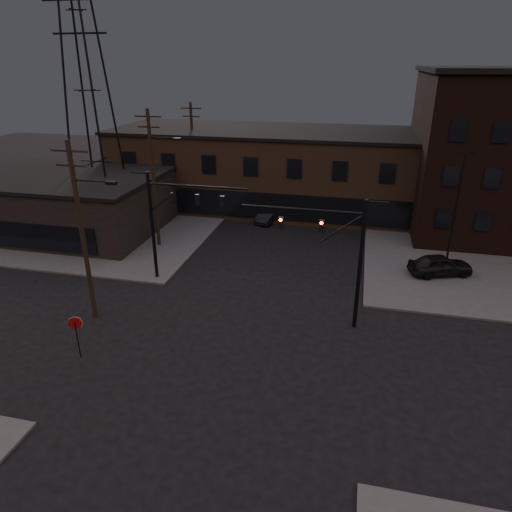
{
  "coord_description": "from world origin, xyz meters",
  "views": [
    {
      "loc": [
        6.05,
        -20.05,
        14.93
      ],
      "look_at": [
        0.06,
        5.82,
        3.5
      ],
      "focal_mm": 32.0,
      "sensor_mm": 36.0,
      "label": 1
    }
  ],
  "objects_px": {
    "parked_car_lot_a": "(440,265)",
    "parked_car_lot_b": "(463,221)",
    "traffic_signal_near": "(341,250)",
    "traffic_signal_far": "(168,215)",
    "car_crossing": "(269,214)",
    "stop_sign": "(76,327)"
  },
  "relations": [
    {
      "from": "parked_car_lot_b",
      "to": "stop_sign",
      "type": "bearing_deg",
      "value": 142.0
    },
    {
      "from": "traffic_signal_far",
      "to": "parked_car_lot_a",
      "type": "height_order",
      "value": "traffic_signal_far"
    },
    {
      "from": "parked_car_lot_a",
      "to": "car_crossing",
      "type": "bearing_deg",
      "value": 37.68
    },
    {
      "from": "traffic_signal_near",
      "to": "parked_car_lot_a",
      "type": "bearing_deg",
      "value": 50.43
    },
    {
      "from": "traffic_signal_near",
      "to": "car_crossing",
      "type": "relative_size",
      "value": 1.89
    },
    {
      "from": "parked_car_lot_a",
      "to": "parked_car_lot_b",
      "type": "xyz_separation_m",
      "value": [
        3.52,
        11.53,
        -0.16
      ]
    },
    {
      "from": "traffic_signal_near",
      "to": "car_crossing",
      "type": "bearing_deg",
      "value": 113.38
    },
    {
      "from": "traffic_signal_near",
      "to": "parked_car_lot_a",
      "type": "distance_m",
      "value": 11.83
    },
    {
      "from": "parked_car_lot_a",
      "to": "parked_car_lot_b",
      "type": "bearing_deg",
      "value": -36.45
    },
    {
      "from": "traffic_signal_far",
      "to": "traffic_signal_near",
      "type": "bearing_deg",
      "value": -16.17
    },
    {
      "from": "traffic_signal_far",
      "to": "stop_sign",
      "type": "relative_size",
      "value": 3.23
    },
    {
      "from": "car_crossing",
      "to": "parked_car_lot_a",
      "type": "bearing_deg",
      "value": -22.75
    },
    {
      "from": "traffic_signal_far",
      "to": "car_crossing",
      "type": "height_order",
      "value": "traffic_signal_far"
    },
    {
      "from": "traffic_signal_near",
      "to": "traffic_signal_far",
      "type": "xyz_separation_m",
      "value": [
        -12.07,
        3.5,
        0.08
      ]
    },
    {
      "from": "stop_sign",
      "to": "parked_car_lot_b",
      "type": "distance_m",
      "value": 35.82
    },
    {
      "from": "parked_car_lot_a",
      "to": "stop_sign",
      "type": "bearing_deg",
      "value": 106.9
    },
    {
      "from": "parked_car_lot_a",
      "to": "car_crossing",
      "type": "xyz_separation_m",
      "value": [
        -14.99,
        9.67,
        -0.24
      ]
    },
    {
      "from": "traffic_signal_near",
      "to": "parked_car_lot_b",
      "type": "height_order",
      "value": "traffic_signal_near"
    },
    {
      "from": "parked_car_lot_a",
      "to": "car_crossing",
      "type": "relative_size",
      "value": 1.09
    },
    {
      "from": "stop_sign",
      "to": "parked_car_lot_b",
      "type": "height_order",
      "value": "stop_sign"
    },
    {
      "from": "traffic_signal_near",
      "to": "parked_car_lot_b",
      "type": "xyz_separation_m",
      "value": [
        10.61,
        20.11,
        -4.16
      ]
    },
    {
      "from": "traffic_signal_near",
      "to": "traffic_signal_far",
      "type": "bearing_deg",
      "value": 163.83
    }
  ]
}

